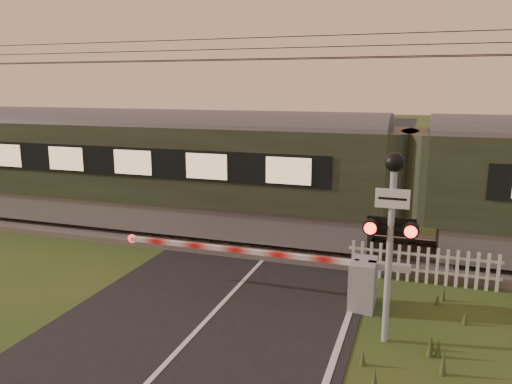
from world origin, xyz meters
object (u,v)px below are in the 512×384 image
(train, at_px, (407,183))
(crossing_signal, at_px, (392,215))
(boom_gate, at_px, (348,279))
(picket_fence, at_px, (422,265))

(train, relative_size, crossing_signal, 11.03)
(boom_gate, height_order, crossing_signal, crossing_signal)
(picket_fence, bearing_deg, train, 105.70)
(train, xyz_separation_m, boom_gate, (-1.02, -3.74, -1.53))
(boom_gate, relative_size, picket_fence, 1.90)
(train, xyz_separation_m, crossing_signal, (-0.11, -5.11, 0.34))
(train, bearing_deg, crossing_signal, -91.20)
(train, height_order, boom_gate, train)
(crossing_signal, xyz_separation_m, picket_fence, (0.64, 3.22, -2.02))
(train, bearing_deg, picket_fence, -74.30)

